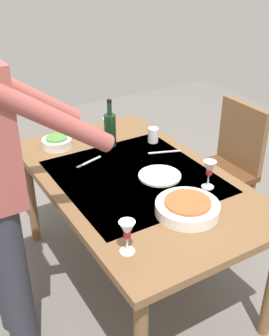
# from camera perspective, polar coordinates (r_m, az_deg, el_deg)

# --- Properties ---
(ground_plane) EXTENTS (6.00, 6.00, 0.00)m
(ground_plane) POSITION_cam_1_polar(r_m,az_deg,el_deg) (2.70, 0.00, -14.80)
(ground_plane) COLOR #66605B
(dining_table) EXTENTS (1.54, 0.92, 0.74)m
(dining_table) POSITION_cam_1_polar(r_m,az_deg,el_deg) (2.29, 0.00, -2.70)
(dining_table) COLOR brown
(dining_table) RESTS_ON ground_plane
(chair_near) EXTENTS (0.40, 0.40, 0.91)m
(chair_near) POSITION_cam_1_polar(r_m,az_deg,el_deg) (2.92, 12.66, 0.96)
(chair_near) COLOR #523019
(chair_near) RESTS_ON ground_plane
(wine_bottle) EXTENTS (0.07, 0.07, 0.30)m
(wine_bottle) POSITION_cam_1_polar(r_m,az_deg,el_deg) (2.55, -3.35, 5.35)
(wine_bottle) COLOR black
(wine_bottle) RESTS_ON dining_table
(wine_glass_left) EXTENTS (0.07, 0.07, 0.15)m
(wine_glass_left) POSITION_cam_1_polar(r_m,az_deg,el_deg) (2.13, 10.15, -0.21)
(wine_glass_left) COLOR white
(wine_glass_left) RESTS_ON dining_table
(wine_glass_right) EXTENTS (0.07, 0.07, 0.15)m
(wine_glass_right) POSITION_cam_1_polar(r_m,az_deg,el_deg) (1.68, -1.02, -8.64)
(wine_glass_right) COLOR white
(wine_glass_right) RESTS_ON dining_table
(water_cup_near_left) EXTENTS (0.07, 0.07, 0.10)m
(water_cup_near_left) POSITION_cam_1_polar(r_m,az_deg,el_deg) (2.75, -3.61, 5.82)
(water_cup_near_left) COLOR silver
(water_cup_near_left) RESTS_ON dining_table
(water_cup_near_right) EXTENTS (0.07, 0.07, 0.09)m
(water_cup_near_right) POSITION_cam_1_polar(r_m,az_deg,el_deg) (2.62, 2.56, 4.51)
(water_cup_near_right) COLOR silver
(water_cup_near_right) RESTS_ON dining_table
(serving_bowl_pasta) EXTENTS (0.30, 0.30, 0.07)m
(serving_bowl_pasta) POSITION_cam_1_polar(r_m,az_deg,el_deg) (1.96, 7.22, -5.34)
(serving_bowl_pasta) COLOR white
(serving_bowl_pasta) RESTS_ON dining_table
(side_bowl_salad) EXTENTS (0.18, 0.18, 0.07)m
(side_bowl_salad) POSITION_cam_1_polar(r_m,az_deg,el_deg) (2.59, -10.53, 3.49)
(side_bowl_salad) COLOR white
(side_bowl_salad) RESTS_ON dining_table
(dinner_plate_near) EXTENTS (0.23, 0.23, 0.01)m
(dinner_plate_near) POSITION_cam_1_polar(r_m,az_deg,el_deg) (2.25, 3.46, -1.05)
(dinner_plate_near) COLOR white
(dinner_plate_near) RESTS_ON dining_table
(table_knife) EXTENTS (0.08, 0.19, 0.00)m
(table_knife) POSITION_cam_1_polar(r_m,az_deg,el_deg) (2.51, 4.13, 2.20)
(table_knife) COLOR silver
(table_knife) RESTS_ON dining_table
(table_fork) EXTENTS (0.07, 0.18, 0.00)m
(table_fork) POSITION_cam_1_polar(r_m,az_deg,el_deg) (2.40, -6.22, 0.84)
(table_fork) COLOR silver
(table_fork) RESTS_ON dining_table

